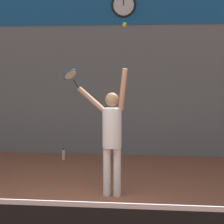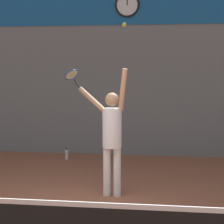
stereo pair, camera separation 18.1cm
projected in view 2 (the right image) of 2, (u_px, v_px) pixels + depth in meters
back_wall at (110, 58)px, 10.37m from camera, size 18.00×0.10×5.00m
sponsor_banner at (110, 5)px, 10.17m from camera, size 6.22×0.02×0.97m
scoreboard_clock at (127, 5)px, 10.09m from camera, size 0.62×0.06×0.62m
tennis_player at (112, 132)px, 7.02m from camera, size 0.98×0.61×2.23m
tennis_racket at (72, 76)px, 7.55m from camera, size 0.39×0.36×0.38m
tennis_ball at (124, 25)px, 6.71m from camera, size 0.07×0.07×0.07m
water_bottle at (67, 154)px, 9.99m from camera, size 0.07×0.07×0.28m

